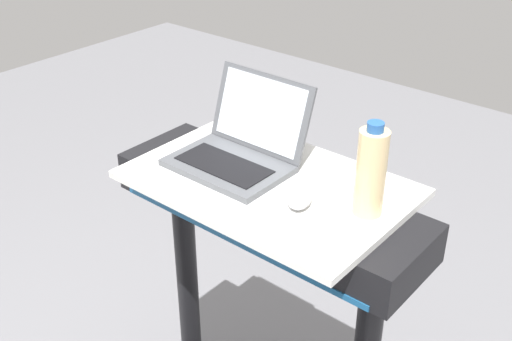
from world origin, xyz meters
name	(u,v)px	position (x,y,z in m)	size (l,w,h in m)	color
desk_board	(268,183)	(0.00, 0.70, 1.06)	(0.72, 0.48, 0.02)	white
laptop	(239,148)	(-0.12, 0.72, 1.12)	(0.32, 0.29, 0.22)	#515459
computer_mouse	(299,198)	(0.13, 0.66, 1.09)	(0.06, 0.10, 0.03)	#B2B2B7
water_bottle	(371,172)	(0.28, 0.73, 1.18)	(0.07, 0.07, 0.24)	beige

